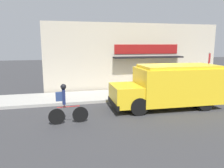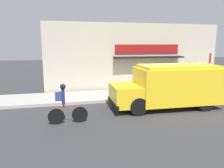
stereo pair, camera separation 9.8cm
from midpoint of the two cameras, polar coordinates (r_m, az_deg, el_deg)
The scene contains 7 objects.
ground_plane at distance 13.11m, azimuth 10.71°, elevation -4.12°, with size 70.00×70.00×0.00m, color #38383A.
sidewalk at distance 14.30m, azimuth 8.53°, elevation -2.50°, with size 28.00×2.71×0.16m.
storefront at distance 15.47m, azimuth 6.67°, elevation 6.99°, with size 12.56×0.93×4.66m.
school_bus at distance 11.57m, azimuth 15.31°, elevation -0.44°, with size 5.62×2.67×2.20m.
cyclist at distance 9.15m, azimuth -11.94°, elevation -5.18°, with size 1.64×0.23×1.68m.
stop_sign_post at distance 15.08m, azimuth 24.23°, elevation 4.25°, with size 0.45×0.45×2.55m.
trash_bin at distance 15.73m, azimuth 14.23°, elevation 0.50°, with size 0.60×0.60×0.93m.
Camera 2 is at (-5.19, -11.57, 3.27)m, focal length 35.00 mm.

